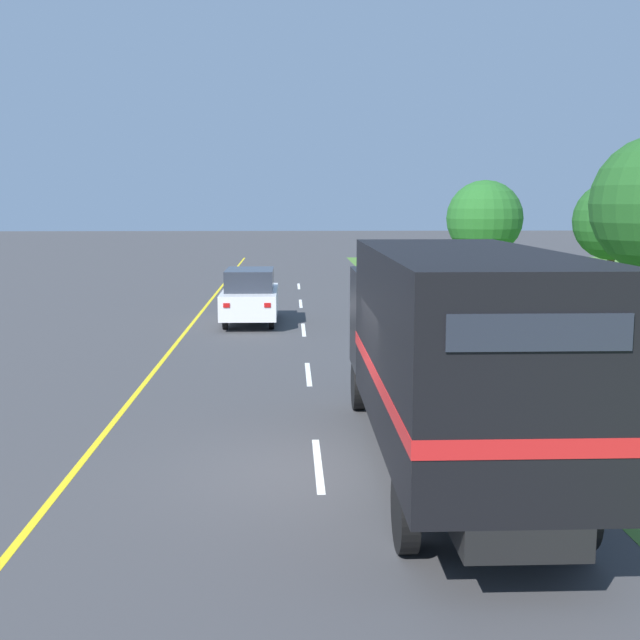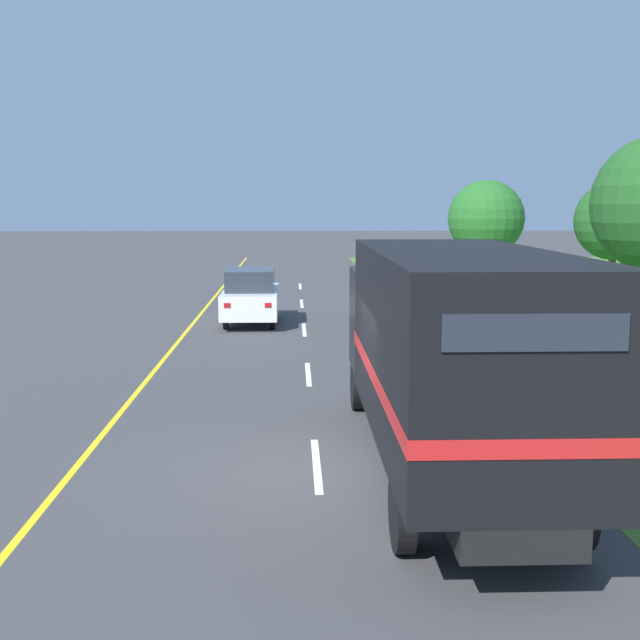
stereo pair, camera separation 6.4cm
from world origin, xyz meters
TOP-DOWN VIEW (x-y plane):
  - ground_plane at (0.00, 0.00)m, footprint 200.00×200.00m
  - edge_line_yellow at (-3.70, 14.94)m, footprint 0.12×63.22m
  - centre_dash_near at (0.00, 0.29)m, footprint 0.12×2.60m
  - centre_dash_mid_a at (0.00, 6.89)m, footprint 0.12×2.60m
  - centre_dash_mid_b at (0.00, 13.49)m, footprint 0.12×2.60m
  - centre_dash_far at (0.00, 20.09)m, footprint 0.12×2.60m
  - centre_dash_farthest at (0.00, 26.69)m, footprint 0.12×2.60m
  - horse_trailer_truck at (1.92, -0.25)m, footprint 2.39×8.67m
  - lead_car_white at (-1.75, 14.95)m, footprint 1.80×4.26m
  - highway_sign at (6.24, 4.52)m, footprint 2.14×0.09m
  - roadside_tree_mid at (11.96, 18.75)m, footprint 3.04×3.04m
  - roadside_tree_far at (9.30, 28.24)m, footprint 3.79×3.79m

SIDE VIEW (x-z plane):
  - ground_plane at x=0.00m, z-range 0.00..0.00m
  - edge_line_yellow at x=-3.70m, z-range 0.00..0.01m
  - centre_dash_near at x=0.00m, z-range 0.00..0.01m
  - centre_dash_mid_a at x=0.00m, z-range 0.00..0.01m
  - centre_dash_mid_b at x=0.00m, z-range 0.00..0.01m
  - centre_dash_far at x=0.00m, z-range 0.00..0.01m
  - centre_dash_farthest at x=0.00m, z-range 0.00..0.01m
  - lead_car_white at x=-1.75m, z-range 0.02..1.84m
  - highway_sign at x=6.24m, z-range 0.25..2.95m
  - horse_trailer_truck at x=1.92m, z-range 0.23..3.62m
  - roadside_tree_far at x=9.30m, z-range 0.65..5.75m
  - roadside_tree_mid at x=11.96m, z-range 0.89..5.72m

